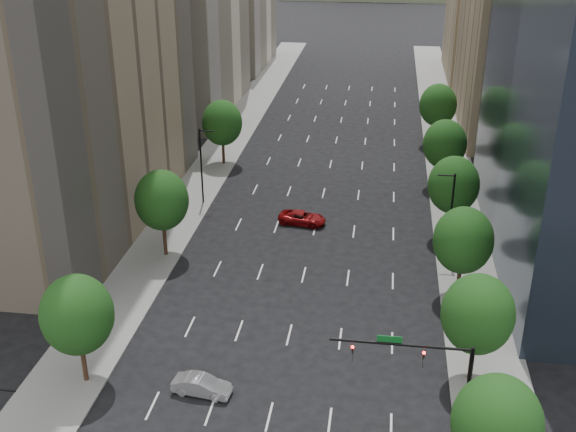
% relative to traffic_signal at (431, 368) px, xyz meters
% --- Properties ---
extents(sidewalk_left, '(6.00, 200.00, 0.15)m').
position_rel_traffic_signal_xyz_m(sidewalk_left, '(-26.03, 30.00, -5.10)').
color(sidewalk_left, slate).
rests_on(sidewalk_left, ground).
extents(sidewalk_right, '(6.00, 200.00, 0.15)m').
position_rel_traffic_signal_xyz_m(sidewalk_right, '(4.97, 30.00, -5.10)').
color(sidewalk_right, slate).
rests_on(sidewalk_right, ground).
extents(filler_left, '(14.00, 26.00, 18.00)m').
position_rel_traffic_signal_xyz_m(filler_left, '(-35.53, 106.00, 3.83)').
color(filler_left, beige).
rests_on(filler_left, ground).
extents(parking_tan_right, '(14.00, 30.00, 30.00)m').
position_rel_traffic_signal_xyz_m(parking_tan_right, '(14.47, 70.00, 9.83)').
color(parking_tan_right, '#8C7759').
rests_on(parking_tan_right, ground).
extents(filler_right, '(14.00, 26.00, 16.00)m').
position_rel_traffic_signal_xyz_m(filler_right, '(14.47, 103.00, 2.83)').
color(filler_right, '#8C7759').
rests_on(filler_right, ground).
extents(tree_right_0, '(5.20, 5.20, 8.39)m').
position_rel_traffic_signal_xyz_m(tree_right_0, '(3.47, -5.00, 0.22)').
color(tree_right_0, '#382316').
rests_on(tree_right_0, ground).
extents(tree_right_1, '(5.20, 5.20, 8.75)m').
position_rel_traffic_signal_xyz_m(tree_right_1, '(3.47, 6.00, 0.58)').
color(tree_right_1, '#382316').
rests_on(tree_right_1, ground).
extents(tree_right_2, '(5.20, 5.20, 8.61)m').
position_rel_traffic_signal_xyz_m(tree_right_2, '(3.47, 18.00, 0.43)').
color(tree_right_2, '#382316').
rests_on(tree_right_2, ground).
extents(tree_right_3, '(5.20, 5.20, 8.89)m').
position_rel_traffic_signal_xyz_m(tree_right_3, '(3.47, 30.00, 0.72)').
color(tree_right_3, '#382316').
rests_on(tree_right_3, ground).
extents(tree_right_4, '(5.20, 5.20, 8.46)m').
position_rel_traffic_signal_xyz_m(tree_right_4, '(3.47, 44.00, 0.29)').
color(tree_right_4, '#382316').
rests_on(tree_right_4, ground).
extents(tree_right_5, '(5.20, 5.20, 8.75)m').
position_rel_traffic_signal_xyz_m(tree_right_5, '(3.47, 60.00, 0.58)').
color(tree_right_5, '#382316').
rests_on(tree_right_5, ground).
extents(tree_left_0, '(5.20, 5.20, 8.75)m').
position_rel_traffic_signal_xyz_m(tree_left_0, '(-24.53, 2.00, 0.58)').
color(tree_left_0, '#382316').
rests_on(tree_left_0, ground).
extents(tree_left_1, '(5.20, 5.20, 8.97)m').
position_rel_traffic_signal_xyz_m(tree_left_1, '(-24.53, 22.00, 0.79)').
color(tree_left_1, '#382316').
rests_on(tree_left_1, ground).
extents(tree_left_2, '(5.20, 5.20, 8.68)m').
position_rel_traffic_signal_xyz_m(tree_left_2, '(-24.53, 48.00, 0.50)').
color(tree_left_2, '#382316').
rests_on(tree_left_2, ground).
extents(streetlight_rn, '(1.70, 0.20, 9.00)m').
position_rel_traffic_signal_xyz_m(streetlight_rn, '(2.91, 25.00, -0.33)').
color(streetlight_rn, black).
rests_on(streetlight_rn, ground).
extents(streetlight_ln, '(1.70, 0.20, 9.00)m').
position_rel_traffic_signal_xyz_m(streetlight_ln, '(-23.96, 35.00, -0.33)').
color(streetlight_ln, black).
rests_on(streetlight_ln, ground).
extents(traffic_signal, '(9.12, 0.40, 7.38)m').
position_rel_traffic_signal_xyz_m(traffic_signal, '(0.00, 0.00, 0.00)').
color(traffic_signal, black).
rests_on(traffic_signal, ground).
extents(car_silver, '(4.42, 1.99, 1.41)m').
position_rel_traffic_signal_xyz_m(car_silver, '(-15.71, 1.78, -4.47)').
color(car_silver, '#A4A4AA').
rests_on(car_silver, ground).
extents(car_red_far, '(5.37, 3.00, 1.42)m').
position_rel_traffic_signal_xyz_m(car_red_far, '(-12.03, 31.15, -4.46)').
color(car_red_far, maroon).
rests_on(car_red_far, ground).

